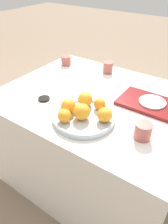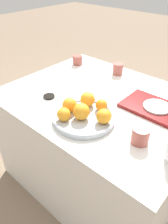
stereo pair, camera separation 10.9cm
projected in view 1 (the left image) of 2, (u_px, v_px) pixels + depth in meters
name	position (u px, v px, depth m)	size (l,w,h in m)	color
ground_plane	(94.00, 174.00, 1.72)	(12.00, 12.00, 0.00)	#7A6651
table	(95.00, 140.00, 1.52)	(1.16, 0.91, 0.71)	silver
fruit_platter	(84.00, 117.00, 1.11)	(0.32, 0.32, 0.03)	#B2BCC6
orange_0	(105.00, 115.00, 1.06)	(0.07, 0.07, 0.07)	orange
orange_1	(100.00, 104.00, 1.15)	(0.06, 0.06, 0.06)	orange
orange_2	(82.00, 112.00, 1.07)	(0.08, 0.08, 0.08)	orange
orange_3	(68.00, 106.00, 1.12)	(0.08, 0.08, 0.08)	orange
orange_4	(64.00, 116.00, 1.06)	(0.07, 0.07, 0.07)	orange
orange_5	(85.00, 99.00, 1.17)	(0.08, 0.08, 0.08)	orange
serving_tray	(152.00, 104.00, 1.23)	(0.37, 0.22, 0.02)	maroon
side_plate	(152.00, 102.00, 1.22)	(0.15, 0.15, 0.01)	silver
cup_0	(66.00, 61.00, 1.69)	(0.07, 0.07, 0.07)	#9E4C42
cup_1	(108.00, 68.00, 1.57)	(0.07, 0.07, 0.08)	#9E4C42
cup_2	(143.00, 131.00, 0.99)	(0.08, 0.08, 0.08)	#9E4C42
soy_dish	(44.00, 99.00, 1.28)	(0.07, 0.07, 0.01)	black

